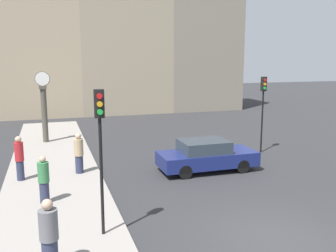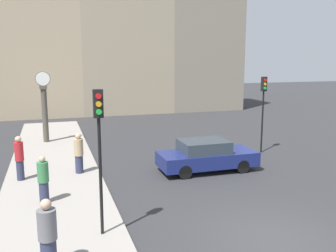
% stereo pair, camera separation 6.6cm
% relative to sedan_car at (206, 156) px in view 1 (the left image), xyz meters
% --- Properties ---
extents(ground_plane, '(120.00, 120.00, 0.00)m').
position_rel_sedan_car_xyz_m(ground_plane, '(-0.75, -6.60, -0.71)').
color(ground_plane, '#2D2D30').
extents(sidewalk_corner, '(3.89, 23.47, 0.14)m').
position_rel_sedan_car_xyz_m(sidewalk_corner, '(-6.62, 3.14, -0.64)').
color(sidewalk_corner, gray).
rests_on(sidewalk_corner, ground_plane).
extents(building_row, '(24.54, 5.00, 17.40)m').
position_rel_sedan_car_xyz_m(building_row, '(-1.78, 20.01, 6.65)').
color(building_row, tan).
rests_on(building_row, ground_plane).
extents(sedan_car, '(4.41, 1.81, 1.42)m').
position_rel_sedan_car_xyz_m(sedan_car, '(0.00, 0.00, 0.00)').
color(sedan_car, navy).
rests_on(sedan_car, ground_plane).
extents(traffic_light_near, '(0.26, 0.24, 4.10)m').
position_rel_sedan_car_xyz_m(traffic_light_near, '(-5.38, -5.08, 2.35)').
color(traffic_light_near, black).
rests_on(traffic_light_near, sidewalk_corner).
extents(traffic_light_far, '(0.26, 0.24, 4.08)m').
position_rel_sedan_car_xyz_m(traffic_light_far, '(4.20, 2.21, 2.20)').
color(traffic_light_far, black).
rests_on(traffic_light_far, ground_plane).
extents(street_clock, '(0.85, 0.43, 4.16)m').
position_rel_sedan_car_xyz_m(street_clock, '(-6.93, 7.85, 1.45)').
color(street_clock, '#4C473D').
rests_on(street_clock, sidewalk_corner).
extents(pedestrian_green_hoodie, '(0.38, 0.38, 1.66)m').
position_rel_sedan_car_xyz_m(pedestrian_green_hoodie, '(-6.97, -2.14, 0.25)').
color(pedestrian_green_hoodie, '#2D334C').
rests_on(pedestrian_green_hoodie, sidewalk_corner).
extents(pedestrian_red_top, '(0.35, 0.35, 1.83)m').
position_rel_sedan_car_xyz_m(pedestrian_red_top, '(-7.91, 0.71, 0.36)').
color(pedestrian_red_top, '#2D334C').
rests_on(pedestrian_red_top, sidewalk_corner).
extents(pedestrian_tan_coat, '(0.40, 0.40, 1.74)m').
position_rel_sedan_car_xyz_m(pedestrian_tan_coat, '(-5.54, 0.97, 0.30)').
color(pedestrian_tan_coat, '#2D334C').
rests_on(pedestrian_tan_coat, sidewalk_corner).
extents(pedestrian_grey_jacket, '(0.44, 0.44, 1.76)m').
position_rel_sedan_car_xyz_m(pedestrian_grey_jacket, '(-6.83, -6.56, 0.29)').
color(pedestrian_grey_jacket, '#2D334C').
rests_on(pedestrian_grey_jacket, sidewalk_corner).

